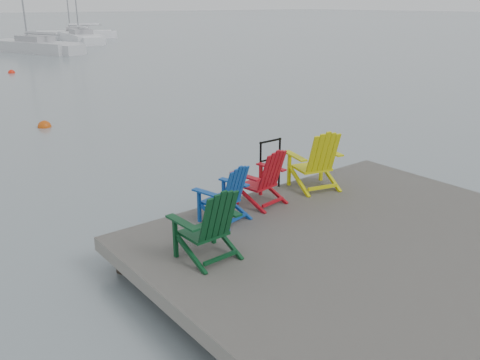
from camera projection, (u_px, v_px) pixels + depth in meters
ground at (369, 273)px, 7.21m from camera, size 400.00×400.00×0.00m
dock at (371, 251)px, 7.09m from camera, size 6.00×5.00×1.40m
handrail at (270, 160)px, 8.83m from camera, size 0.48×0.04×0.90m
chair_green at (209, 223)px, 6.40m from camera, size 0.81×0.75×0.98m
chair_blue at (226, 193)px, 7.55m from camera, size 0.81×0.77×0.89m
chair_red at (263, 177)px, 8.17m from camera, size 0.83×0.78×0.94m
chair_yellow at (316, 159)px, 8.84m from camera, size 0.99×0.94×1.08m
sailboat_near at (32, 47)px, 39.02m from camera, size 5.21×9.22×12.30m
sailboat_mid at (81, 38)px, 48.59m from camera, size 3.84×9.51×12.66m
sailboat_far at (75, 35)px, 53.11m from camera, size 7.75×4.71×10.56m
buoy_a at (45, 127)px, 15.60m from camera, size 0.41×0.41×0.41m
buoy_b at (12, 73)px, 27.48m from camera, size 0.36×0.36×0.36m
buoy_c at (46, 53)px, 38.51m from camera, size 0.33×0.33×0.33m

